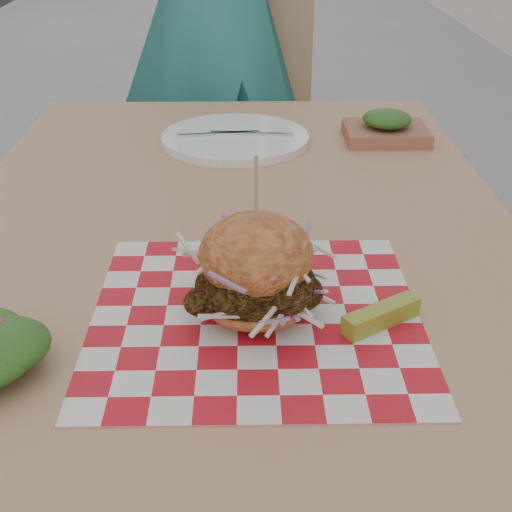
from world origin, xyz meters
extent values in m
imported|color=teal|center=(-0.07, 1.14, 0.85)|extent=(0.73, 0.62, 1.70)
cube|color=tan|center=(-0.01, 0.11, 0.73)|extent=(0.80, 1.20, 0.04)
cylinder|color=#333338|center=(-0.35, 0.65, 0.35)|extent=(0.05, 0.05, 0.71)
cylinder|color=#333338|center=(0.33, 0.65, 0.35)|extent=(0.05, 0.05, 0.71)
cube|color=tan|center=(-0.01, 1.03, 0.45)|extent=(0.46, 0.46, 0.04)
cube|color=tan|center=(0.02, 1.23, 0.70)|extent=(0.42, 0.09, 0.50)
cylinder|color=#333338|center=(-0.21, 0.87, 0.21)|extent=(0.03, 0.03, 0.43)
cylinder|color=#333338|center=(0.15, 0.83, 0.21)|extent=(0.03, 0.03, 0.43)
cylinder|color=#333338|center=(-0.17, 1.23, 0.21)|extent=(0.03, 0.03, 0.43)
cylinder|color=#333338|center=(0.19, 1.19, 0.21)|extent=(0.03, 0.03, 0.43)
cube|color=red|center=(0.02, -0.15, 0.75)|extent=(0.36, 0.36, 0.00)
ellipsoid|color=#C16F36|center=(0.02, -0.15, 0.77)|extent=(0.12, 0.12, 0.04)
ellipsoid|color=brown|center=(0.02, -0.15, 0.79)|extent=(0.13, 0.12, 0.07)
ellipsoid|color=#C16F36|center=(0.02, -0.15, 0.83)|extent=(0.12, 0.12, 0.09)
cylinder|color=tan|center=(0.02, -0.15, 0.89)|extent=(0.00, 0.00, 0.09)
cube|color=olive|center=(0.16, -0.17, 0.76)|extent=(0.09, 0.07, 0.02)
cylinder|color=white|center=(-0.01, 0.44, 0.76)|extent=(0.27, 0.27, 0.01)
cube|color=silver|center=(-0.04, 0.44, 0.77)|extent=(0.15, 0.03, 0.00)
cube|color=silver|center=(0.02, 0.44, 0.77)|extent=(0.15, 0.03, 0.00)
cube|color=#905B41|center=(0.27, 0.45, 0.76)|extent=(0.15, 0.12, 0.02)
ellipsoid|color=#184C15|center=(0.27, 0.45, 0.79)|extent=(0.09, 0.09, 0.03)
camera|label=1|loc=(0.01, -0.82, 1.18)|focal=50.00mm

